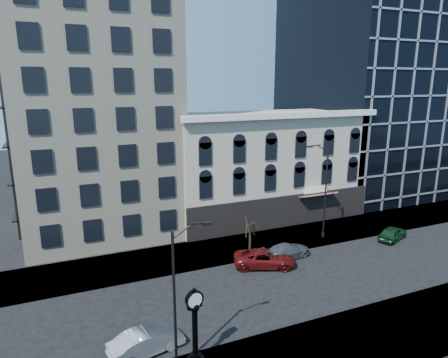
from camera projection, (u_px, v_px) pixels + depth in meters
name	position (u px, v px, depth m)	size (l,w,h in m)	color
ground	(220.00, 299.00, 29.35)	(160.00, 160.00, 0.00)	black
sidewalk_far	(187.00, 256.00, 36.48)	(160.00, 6.00, 0.12)	gray
cream_tower	(89.00, 42.00, 39.28)	(15.90, 15.40, 42.50)	beige
victorian_row	(263.00, 165.00, 46.69)	(22.60, 11.19, 12.50)	#BFB39D
glass_office	(371.00, 93.00, 56.88)	(20.00, 20.15, 28.00)	black
street_clock	(195.00, 330.00, 21.92)	(1.07, 1.07, 4.73)	black
street_lamp_near	(185.00, 259.00, 20.73)	(2.22, 0.35, 8.56)	black
street_lamp_far	(320.00, 167.00, 38.91)	(2.48, 0.85, 9.73)	black
bare_tree_far	(250.00, 224.00, 36.47)	(2.16, 2.16, 3.71)	black
car_near_b	(146.00, 342.00, 23.37)	(1.55, 4.43, 1.46)	#A5A8AD
car_far_a	(265.00, 258.00, 34.33)	(2.45, 5.32, 1.48)	maroon
car_far_b	(287.00, 251.00, 35.96)	(1.93, 4.74, 1.38)	#595B60
car_far_c	(393.00, 233.00, 40.19)	(1.63, 4.05, 1.38)	#143F1E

